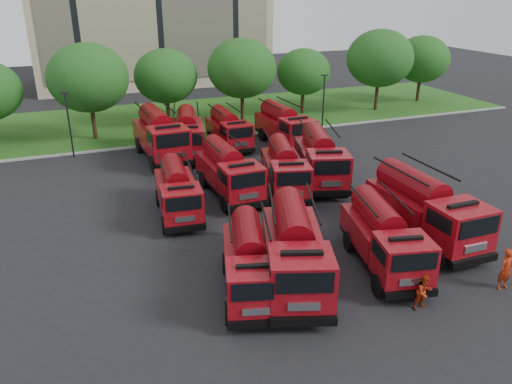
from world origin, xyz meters
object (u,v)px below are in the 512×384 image
at_px(firefighter_5, 336,190).
at_px(fire_truck_4, 177,191).
at_px(fire_truck_1, 294,249).
at_px(fire_truck_11, 284,126).
at_px(fire_truck_2, 384,237).
at_px(fire_truck_9, 187,134).
at_px(fire_truck_3, 425,208).
at_px(fire_truck_5, 228,171).
at_px(firefighter_0, 502,288).
at_px(fire_truck_7, 321,158).
at_px(fire_truck_10, 228,129).
at_px(firefighter_1, 422,308).
at_px(fire_truck_8, 160,135).
at_px(fire_truck_0, 250,262).
at_px(firefighter_4, 240,237).
at_px(firefighter_2, 432,223).
at_px(firefighter_3, 467,230).
at_px(fire_truck_6, 285,168).

bearing_deg(firefighter_5, fire_truck_4, 1.41).
height_order(fire_truck_1, fire_truck_11, fire_truck_1).
relative_size(fire_truck_2, fire_truck_9, 0.90).
distance_m(fire_truck_3, fire_truck_5, 12.19).
distance_m(fire_truck_9, firefighter_0, 25.18).
xyz_separation_m(fire_truck_7, firefighter_5, (0.26, -1.82, -1.71)).
xyz_separation_m(fire_truck_9, firefighter_5, (7.29, -10.84, -1.70)).
relative_size(fire_truck_10, firefighter_1, 4.10).
relative_size(fire_truck_8, fire_truck_9, 1.05).
bearing_deg(fire_truck_7, fire_truck_0, -113.35).
distance_m(fire_truck_7, fire_truck_8, 12.82).
height_order(fire_truck_5, fire_truck_9, fire_truck_9).
xyz_separation_m(fire_truck_4, firefighter_4, (2.38, -4.11, -1.45)).
bearing_deg(fire_truck_11, firefighter_4, -124.44).
bearing_deg(fire_truck_11, firefighter_0, -91.75).
relative_size(fire_truck_8, firefighter_1, 5.13).
bearing_deg(firefighter_2, fire_truck_0, 109.66).
xyz_separation_m(fire_truck_11, firefighter_1, (-4.05, -23.31, -1.65)).
relative_size(firefighter_2, firefighter_3, 1.12).
bearing_deg(firefighter_3, fire_truck_9, -96.23).
height_order(fire_truck_8, firefighter_3, fire_truck_8).
height_order(fire_truck_1, fire_truck_3, fire_truck_3).
xyz_separation_m(fire_truck_3, firefighter_4, (-9.05, 3.56, -1.75)).
height_order(firefighter_1, firefighter_5, firefighter_1).
relative_size(fire_truck_1, firefighter_4, 5.28).
height_order(fire_truck_3, firefighter_5, fire_truck_3).
distance_m(fire_truck_4, firefighter_1, 14.93).
xyz_separation_m(fire_truck_6, firefighter_3, (7.17, -8.84, -1.55)).
distance_m(fire_truck_1, fire_truck_9, 19.83).
distance_m(fire_truck_6, fire_truck_8, 11.44).
bearing_deg(fire_truck_11, fire_truck_3, -92.55).
xyz_separation_m(fire_truck_4, firefighter_3, (14.46, -7.82, -1.45)).
height_order(fire_truck_7, firefighter_5, fire_truck_7).
xyz_separation_m(fire_truck_10, firefighter_2, (6.29, -17.98, -1.49)).
distance_m(fire_truck_1, fire_truck_6, 10.96).
bearing_deg(fire_truck_3, fire_truck_2, -155.60).
bearing_deg(fire_truck_3, fire_truck_4, 146.14).
distance_m(fire_truck_2, fire_truck_3, 4.00).
bearing_deg(fire_truck_9, firefighter_4, -79.74).
distance_m(fire_truck_7, firefighter_0, 14.79).
distance_m(fire_truck_1, fire_truck_11, 21.24).
xyz_separation_m(fire_truck_9, fire_truck_11, (8.24, -0.26, -0.05)).
bearing_deg(fire_truck_1, fire_truck_6, 87.14).
bearing_deg(fire_truck_6, fire_truck_0, -106.88).
distance_m(fire_truck_4, firefighter_2, 14.74).
bearing_deg(fire_truck_6, fire_truck_11, 80.70).
bearing_deg(fire_truck_3, firefighter_2, 35.58).
relative_size(fire_truck_8, firefighter_5, 5.20).
bearing_deg(firefighter_4, firefighter_3, -167.04).
distance_m(fire_truck_1, firefighter_0, 9.50).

